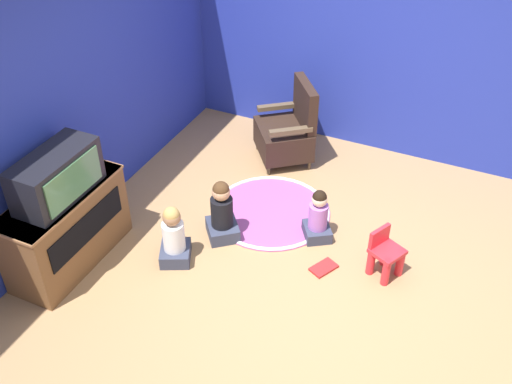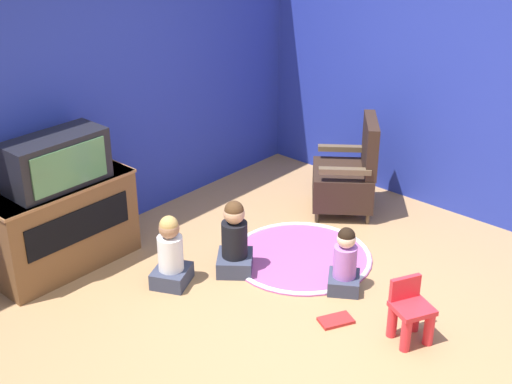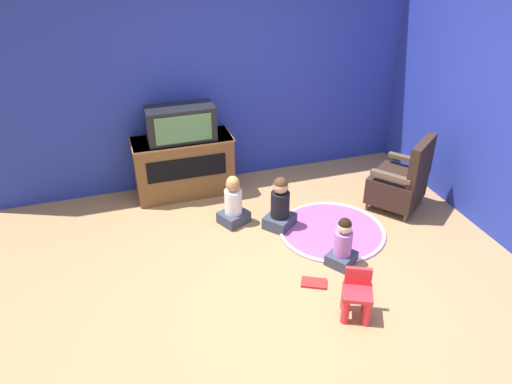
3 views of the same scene
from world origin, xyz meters
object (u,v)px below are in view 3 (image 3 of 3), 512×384
object	(u,v)px
tv_cabinet	(184,165)
black_armchair	(401,181)
television	(181,124)
child_watching_right	(280,206)
book	(314,283)
child_watching_left	(343,245)
child_watching_center	(233,203)
yellow_kid_chair	(357,297)

from	to	relation	value
tv_cabinet	black_armchair	size ratio (longest dim) A/B	1.31
television	black_armchair	xyz separation A→B (m)	(2.31, -1.08, -0.58)
television	child_watching_right	size ratio (longest dim) A/B	1.27
black_armchair	book	bearing A→B (deg)	-4.89
tv_cabinet	black_armchair	distance (m)	2.56
black_armchair	book	xyz separation A→B (m)	(-1.49, -0.97, -0.33)
child_watching_left	child_watching_right	bearing A→B (deg)	80.66
child_watching_center	television	bearing A→B (deg)	90.14
yellow_kid_chair	child_watching_left	xyz separation A→B (m)	(0.21, 0.69, 0.03)
television	child_watching_right	distance (m)	1.49
television	yellow_kid_chair	bearing A→B (deg)	-68.42
child_watching_left	book	world-z (taller)	child_watching_left
child_watching_right	child_watching_left	bearing A→B (deg)	-105.46
child_watching_right	yellow_kid_chair	bearing A→B (deg)	-123.55
child_watching_center	child_watching_right	world-z (taller)	child_watching_right
television	yellow_kid_chair	size ratio (longest dim) A/B	1.76
tv_cabinet	yellow_kid_chair	bearing A→B (deg)	-68.69
black_armchair	television	bearing A→B (deg)	-62.83
television	black_armchair	world-z (taller)	television
television	black_armchair	size ratio (longest dim) A/B	0.87
television	child_watching_left	world-z (taller)	television
tv_cabinet	child_watching_right	size ratio (longest dim) A/B	1.92
television	black_armchair	bearing A→B (deg)	-24.98
tv_cabinet	television	bearing A→B (deg)	-90.00
black_armchair	yellow_kid_chair	bearing A→B (deg)	9.89
black_armchair	child_watching_right	distance (m)	1.47
television	book	world-z (taller)	television
tv_cabinet	child_watching_center	distance (m)	0.92
television	yellow_kid_chair	distance (m)	2.81
child_watching_center	black_armchair	bearing A→B (deg)	-34.09
tv_cabinet	child_watching_center	bearing A→B (deg)	-65.01
tv_cabinet	child_watching_center	xyz separation A→B (m)	(0.39, -0.83, -0.12)
tv_cabinet	child_watching_left	world-z (taller)	tv_cabinet
yellow_kid_chair	child_watching_right	size ratio (longest dim) A/B	0.72
yellow_kid_chair	child_watching_right	distance (m)	1.50
yellow_kid_chair	child_watching_center	size ratio (longest dim) A/B	0.76
black_armchair	child_watching_right	world-z (taller)	black_armchair
black_armchair	child_watching_center	bearing A→B (deg)	-46.16
book	yellow_kid_chair	bearing A→B (deg)	137.13
black_armchair	child_watching_left	bearing A→B (deg)	-3.43
child_watching_right	black_armchair	bearing A→B (deg)	-41.09
yellow_kid_chair	book	distance (m)	0.54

